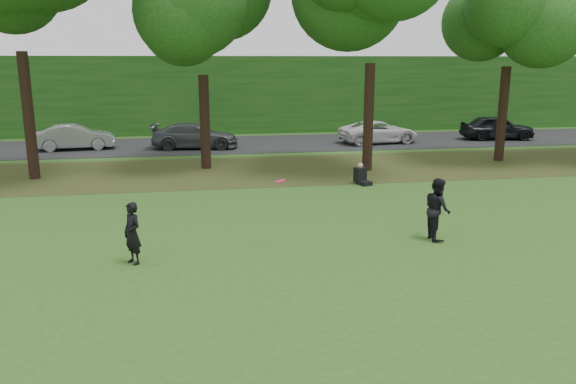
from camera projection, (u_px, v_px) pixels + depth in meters
The scene contains 9 objects.
ground at pixel (362, 280), 12.38m from camera, with size 120.00×120.00×0.00m, color #2D5019.
leaf_litter at pixel (275, 170), 24.85m from camera, with size 60.00×7.00×0.01m, color #463919.
street at pixel (255, 144), 32.52m from camera, with size 70.00×7.00×0.02m, color black.
far_hedge at pixel (244, 94), 37.70m from camera, with size 70.00×3.00×5.00m, color #184915.
player_left at pixel (132, 233), 13.25m from camera, with size 0.55×0.36×1.50m, color black.
player_right at pixel (437, 209), 15.06m from camera, with size 0.82×0.64×1.68m, color black.
parked_cars at pixel (244, 134), 31.36m from camera, with size 36.51×2.85×1.46m.
frisbee at pixel (280, 181), 14.18m from camera, with size 0.34×0.35×0.13m.
seated_person at pixel (361, 176), 21.95m from camera, with size 0.64×0.83×0.83m.
Camera 1 is at (-3.57, -11.16, 4.74)m, focal length 35.00 mm.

